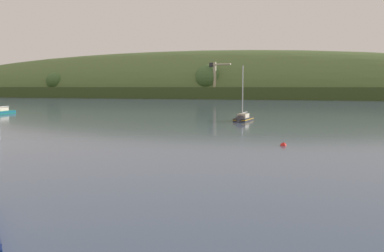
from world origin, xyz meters
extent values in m
cube|color=#3C4E24|center=(-7.70, 209.54, 2.64)|extent=(486.23, 85.42, 5.28)
ellipsoid|color=#56703D|center=(-40.23, 229.38, 0.00)|extent=(390.79, 91.77, 49.22)
sphere|color=#476B38|center=(-109.18, 209.04, 8.47)|extent=(9.12, 9.12, 9.12)
sphere|color=#476B38|center=(-24.75, 202.53, 9.68)|extent=(12.59, 12.59, 12.59)
cube|color=#4C4C51|center=(-20.84, 198.15, 1.00)|extent=(4.12, 4.12, 2.00)
cylinder|color=#BCB293|center=(-20.84, 198.15, 9.39)|extent=(1.48, 1.48, 14.77)
cylinder|color=#BCB293|center=(-17.41, 196.98, 15.59)|extent=(8.84, 3.69, 0.81)
cube|color=#333338|center=(-22.39, 198.67, 15.59)|extent=(2.04, 2.43, 1.77)
cube|color=#232328|center=(6.50, 71.71, 0.08)|extent=(2.79, 5.83, 0.91)
cone|color=#232328|center=(6.09, 68.95, 0.08)|extent=(2.09, 1.67, 1.90)
cube|color=gold|center=(6.50, 71.71, 0.29)|extent=(2.81, 5.83, 0.11)
cube|color=#BCB299|center=(6.48, 71.58, 0.87)|extent=(1.71, 2.69, 0.66)
cylinder|color=silver|center=(6.40, 71.02, 4.68)|extent=(0.14, 0.14, 8.30)
cylinder|color=silver|center=(6.61, 72.48, 1.35)|extent=(0.54, 2.92, 0.11)
cube|color=#0F564C|center=(-43.42, 78.50, 0.06)|extent=(2.90, 6.85, 1.14)
cube|color=navy|center=(-43.42, 78.50, 0.35)|extent=(2.92, 6.85, 0.13)
cube|color=#BCB299|center=(-43.41, 78.33, 0.96)|extent=(1.85, 3.13, 0.67)
cylinder|color=silver|center=(-43.50, 79.41, 1.45)|extent=(0.40, 3.51, 0.13)
sphere|color=red|center=(13.36, 43.56, 0.00)|extent=(0.58, 0.58, 0.58)
cylinder|color=black|center=(13.36, 43.56, 0.33)|extent=(0.04, 0.04, 0.08)
camera|label=1|loc=(14.04, 2.85, 5.53)|focal=40.04mm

